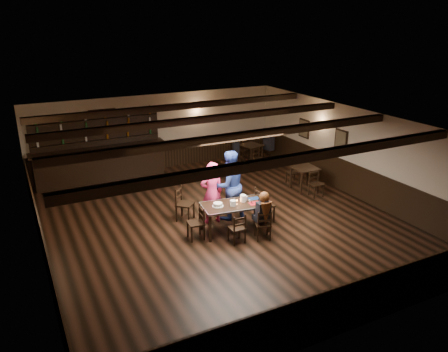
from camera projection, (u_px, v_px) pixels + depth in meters
name	position (u px, v px, depth m)	size (l,w,h in m)	color
ground	(220.00, 221.00, 11.85)	(10.00, 10.00, 0.00)	black
room_shell	(220.00, 159.00, 11.29)	(9.02, 10.02, 2.71)	beige
dining_table	(235.00, 206.00, 11.07)	(1.78, 1.05, 0.75)	black
chair_near_left	(238.00, 227.00, 10.51)	(0.37, 0.35, 0.77)	black
chair_near_right	(264.00, 223.00, 10.68)	(0.46, 0.44, 0.79)	black
chair_end_left	(198.00, 220.00, 10.76)	(0.41, 0.43, 0.85)	black
chair_end_right	(262.00, 203.00, 11.60)	(0.45, 0.47, 0.96)	black
chair_far_pushed	(182.00, 201.00, 11.74)	(0.60, 0.60, 0.94)	black
woman_pink	(212.00, 193.00, 11.49)	(0.62, 0.41, 1.70)	#FF3968
man_blue	(229.00, 185.00, 11.71)	(0.93, 0.73, 1.92)	navy
seated_person	(264.00, 208.00, 10.60)	(0.34, 0.51, 0.83)	black
cake	(218.00, 205.00, 10.90)	(0.28, 0.28, 0.09)	white
plate_stack_a	(233.00, 203.00, 10.91)	(0.16, 0.16, 0.15)	white
plate_stack_b	(243.00, 198.00, 11.16)	(0.15, 0.15, 0.18)	white
tea_light	(237.00, 201.00, 11.15)	(0.05, 0.05, 0.06)	#A5A8AD
salt_shaker	(249.00, 201.00, 11.11)	(0.03, 0.03, 0.08)	silver
pepper_shaker	(252.00, 202.00, 11.06)	(0.04, 0.04, 0.09)	#A5A8AD
drink_glass	(246.00, 198.00, 11.24)	(0.07, 0.07, 0.12)	silver
menu_red	(256.00, 203.00, 11.09)	(0.34, 0.24, 0.00)	maroon
menu_blue	(254.00, 198.00, 11.38)	(0.29, 0.20, 0.00)	#0D1F43
bar_counter	(100.00, 159.00, 14.64)	(4.42, 0.70, 2.20)	black
back_table_a	(305.00, 171.00, 13.78)	(0.79, 0.79, 0.75)	black
back_table_b	(251.00, 148.00, 16.25)	(0.88, 0.88, 0.75)	black
bg_patron_left	(236.00, 145.00, 15.84)	(0.31, 0.40, 0.72)	black
bg_patron_right	(269.00, 139.00, 16.45)	(0.29, 0.42, 0.81)	black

